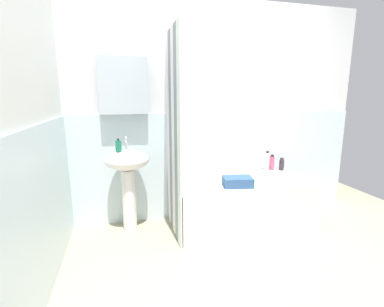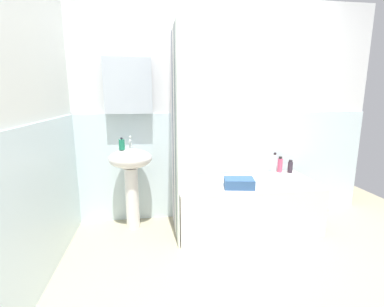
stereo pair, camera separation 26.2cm
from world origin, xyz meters
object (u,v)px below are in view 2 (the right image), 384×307
Objects in this scene: shampoo_bottle at (290,167)px; conditioner_bottle at (274,163)px; sink at (131,171)px; bathtub at (245,204)px; soap_dispenser at (122,144)px; lotion_bottle at (280,165)px; towel_folded at (239,183)px.

shampoo_bottle is 0.62× the size of conditioner_bottle.
bathtub is at bearing -7.54° from sink.
sink is at bearing 172.46° from bathtub.
bathtub is 0.75m from shampoo_bottle.
sink is at bearing -176.79° from shampoo_bottle.
conditioner_bottle is at bearing 31.51° from bathtub.
soap_dispenser is 1.43m from bathtub.
bathtub is at bearing -157.55° from shampoo_bottle.
shampoo_bottle is (1.81, 0.10, -0.05)m from sink.
lotion_bottle reaches higher than shampoo_bottle.
conditioner_bottle is at bearing 37.97° from towel_folded.
towel_folded is (-0.13, -0.17, 0.30)m from bathtub.
sink is 1.11m from towel_folded.
bathtub is at bearing 53.03° from towel_folded.
conditioner_bottle is at bearing -160.28° from lotion_bottle.
conditioner_bottle is at bearing 3.78° from sink.
lotion_bottle is at bearing 162.18° from shampoo_bottle.
sink is 6.68× the size of soap_dispenser.
soap_dispenser reaches higher than conditioner_bottle.
shampoo_bottle is 0.81× the size of lotion_bottle.
sink is 3.00× the size of towel_folded.
soap_dispenser is at bearing 173.70° from bathtub.
shampoo_bottle reaches higher than bathtub.
lotion_bottle is (-0.11, 0.04, 0.02)m from shampoo_bottle.
shampoo_bottle reaches higher than towel_folded.
soap_dispenser is 1.22m from towel_folded.
sink is 1.25m from bathtub.
lotion_bottle is at bearing 19.72° from conditioner_bottle.
sink is 4.57× the size of lotion_bottle.
towel_folded is at bearing -17.47° from sink.
sink is 1.81m from shampoo_bottle.
conditioner_bottle reaches higher than towel_folded.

